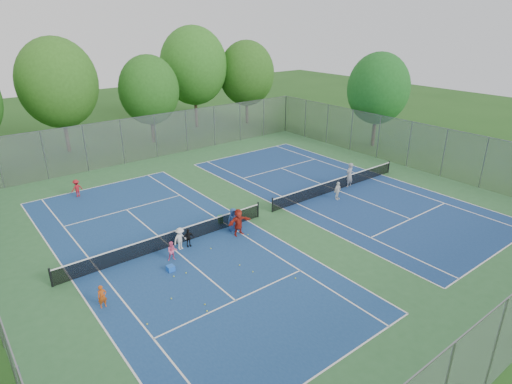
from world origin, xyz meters
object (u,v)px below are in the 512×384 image
net_right (337,185)px  instructor (349,175)px  ball_hopper (220,220)px  ball_crate (171,268)px  net_left (170,240)px

net_right → instructor: 1.36m
ball_hopper → instructor: instructor is taller
ball_crate → instructor: 16.60m
net_left → instructor: (15.26, -0.07, 0.51)m
net_right → ball_hopper: bearing=175.8°
ball_hopper → instructor: (11.34, -0.80, 0.70)m
net_left → net_right: (14.00, 0.00, 0.00)m
net_left → instructor: instructor is taller
ball_hopper → instructor: size_ratio=0.28×
instructor → ball_hopper: bearing=-12.3°
net_right → ball_crate: (-15.18, -2.28, -0.30)m
ball_hopper → instructor: bearing=-4.0°
net_right → instructor: size_ratio=6.65×
net_right → ball_crate: net_right is taller
ball_crate → instructor: instructor is taller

